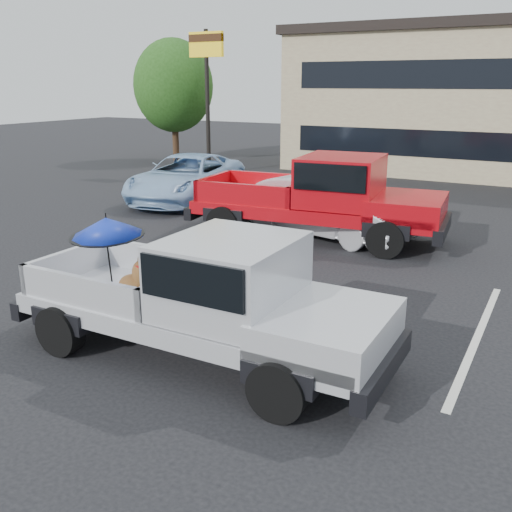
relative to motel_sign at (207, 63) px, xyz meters
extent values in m
plane|color=black|center=(10.00, -14.00, -4.65)|extent=(90.00, 90.00, 0.00)
cube|color=silver|center=(7.00, -12.00, -4.65)|extent=(0.12, 5.00, 0.01)
cube|color=silver|center=(13.00, -12.00, -4.65)|extent=(0.12, 5.00, 0.01)
cylinder|color=black|center=(0.00, 0.00, -1.65)|extent=(0.18, 0.18, 6.00)
cube|color=yellow|center=(0.00, 0.00, 0.75)|extent=(1.60, 0.18, 1.00)
cube|color=#381E0C|center=(0.00, 0.00, 1.00)|extent=(1.60, 0.22, 0.30)
cylinder|color=#332114|center=(-4.00, 3.00, -3.44)|extent=(0.32, 0.32, 2.42)
ellipsoid|color=#214B15|center=(-4.00, 3.00, -0.91)|extent=(3.96, 3.96, 4.55)
cylinder|color=black|center=(7.65, -15.60, -4.27)|extent=(0.76, 0.28, 0.76)
cylinder|color=black|center=(7.64, -13.76, -4.27)|extent=(0.76, 0.28, 0.76)
cylinder|color=black|center=(11.25, -15.58, -4.27)|extent=(0.76, 0.28, 0.76)
cylinder|color=black|center=(11.24, -13.74, -4.27)|extent=(0.76, 0.28, 0.76)
cube|color=silver|center=(9.49, -14.67, -3.98)|extent=(5.40, 1.95, 0.28)
cube|color=silver|center=(11.49, -14.66, -3.77)|extent=(1.51, 1.93, 0.46)
cube|color=black|center=(12.24, -14.66, -4.15)|extent=(0.21, 1.96, 0.30)
cube|color=black|center=(6.74, -14.69, -4.15)|extent=(0.19, 1.96, 0.28)
cube|color=silver|center=(10.04, -14.67, -3.30)|extent=(1.66, 1.85, 1.05)
cube|color=black|center=(10.04, -14.67, -3.10)|extent=(1.51, 1.95, 0.55)
cube|color=black|center=(8.04, -14.68, -3.92)|extent=(2.31, 1.85, 0.10)
cube|color=silver|center=(8.04, -13.81, -3.62)|extent=(2.30, 0.11, 0.50)
cube|color=silver|center=(8.04, -15.55, -3.62)|extent=(2.30, 0.11, 0.50)
cube|color=silver|center=(6.94, -14.69, -3.62)|extent=(0.11, 1.84, 0.50)
cube|color=silver|center=(9.14, -14.68, -3.62)|extent=(0.11, 1.84, 0.50)
ellipsoid|color=brown|center=(8.33, -14.72, -3.71)|extent=(0.48, 0.40, 0.32)
cylinder|color=brown|center=(8.59, -14.80, -3.75)|extent=(0.07, 0.07, 0.24)
cylinder|color=brown|center=(8.59, -14.64, -3.75)|extent=(0.07, 0.07, 0.24)
ellipsoid|color=brown|center=(8.50, -14.72, -3.52)|extent=(0.30, 0.27, 0.43)
cylinder|color=red|center=(8.52, -14.72, -3.38)|extent=(0.21, 0.21, 0.04)
sphere|color=brown|center=(8.59, -14.72, -3.28)|extent=(0.23, 0.23, 0.23)
cone|color=black|center=(8.72, -14.72, -3.30)|extent=(0.16, 0.11, 0.11)
cone|color=black|center=(8.57, -14.78, -3.16)|extent=(0.08, 0.08, 0.12)
cone|color=black|center=(8.57, -14.66, -3.16)|extent=(0.08, 0.08, 0.12)
cylinder|color=brown|center=(8.15, -14.72, -3.81)|extent=(0.28, 0.05, 0.10)
cylinder|color=black|center=(8.04, -14.89, -3.35)|extent=(0.02, 0.10, 1.05)
cone|color=#142DB7|center=(8.04, -14.89, -2.80)|extent=(1.10, 1.12, 0.36)
cylinder|color=black|center=(8.04, -14.89, -2.64)|extent=(0.02, 0.02, 0.10)
cylinder|color=black|center=(8.04, -14.89, -2.93)|extent=(1.10, 1.10, 0.09)
cylinder|color=black|center=(6.32, -8.91, -4.22)|extent=(0.90, 0.41, 0.87)
cylinder|color=black|center=(6.10, -6.81, -4.22)|extent=(0.90, 0.41, 0.87)
cylinder|color=black|center=(10.43, -8.47, -4.22)|extent=(0.90, 0.41, 0.87)
cylinder|color=black|center=(10.20, -6.37, -4.22)|extent=(0.90, 0.41, 0.87)
cube|color=red|center=(8.32, -7.63, -3.88)|extent=(6.38, 2.85, 0.32)
cube|color=red|center=(10.60, -7.39, -3.64)|extent=(1.94, 2.37, 0.53)
cube|color=black|center=(11.45, -7.30, -4.08)|extent=(0.47, 2.26, 0.34)
cube|color=black|center=(5.18, -7.97, -4.08)|extent=(0.44, 2.26, 0.32)
cube|color=red|center=(8.94, -7.57, -3.10)|extent=(2.11, 2.30, 1.20)
cube|color=black|center=(8.94, -7.57, -2.87)|extent=(1.95, 2.40, 0.63)
cube|color=black|center=(6.66, -7.81, -3.81)|extent=(2.85, 2.38, 0.11)
cube|color=red|center=(6.56, -6.82, -3.47)|extent=(2.64, 0.39, 0.57)
cube|color=red|center=(6.77, -8.80, -3.47)|extent=(2.64, 0.39, 0.57)
cube|color=red|center=(5.41, -7.94, -3.47)|extent=(0.34, 2.11, 0.57)
cube|color=red|center=(7.92, -7.68, -3.47)|extent=(0.34, 2.11, 0.57)
imported|color=silver|center=(8.42, -7.32, -3.87)|extent=(4.99, 2.64, 1.56)
imported|color=#9ABFE6|center=(2.47, -5.13, -3.88)|extent=(3.52, 5.91, 1.54)
camera|label=1|loc=(13.91, -20.98, -0.76)|focal=40.00mm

